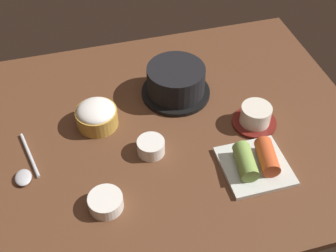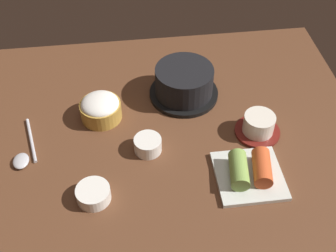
{
  "view_description": "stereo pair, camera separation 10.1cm",
  "coord_description": "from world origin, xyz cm",
  "px_view_note": "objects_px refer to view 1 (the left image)",
  "views": [
    {
      "loc": [
        -16.73,
        -69.87,
        77.88
      ],
      "look_at": [
        2.0,
        -2.0,
        5.0
      ],
      "focal_mm": 46.42,
      "sensor_mm": 36.0,
      "label": 1
    },
    {
      "loc": [
        -6.81,
        -71.85,
        77.88
      ],
      "look_at": [
        2.0,
        -2.0,
        5.0
      ],
      "focal_mm": 46.42,
      "sensor_mm": 36.0,
      "label": 2
    }
  ],
  "objects_px": {
    "stone_pot": "(176,82)",
    "side_bowl_near": "(106,202)",
    "rice_bowl": "(97,115)",
    "spoon": "(25,170)",
    "tea_cup_with_saucer": "(255,116)",
    "kimchi_plate": "(256,162)",
    "banchan_cup_center": "(151,146)"
  },
  "relations": [
    {
      "from": "stone_pot",
      "to": "tea_cup_with_saucer",
      "type": "distance_m",
      "value": 0.22
    },
    {
      "from": "stone_pot",
      "to": "side_bowl_near",
      "type": "distance_m",
      "value": 0.38
    },
    {
      "from": "stone_pot",
      "to": "banchan_cup_center",
      "type": "bearing_deg",
      "value": -121.8
    },
    {
      "from": "kimchi_plate",
      "to": "side_bowl_near",
      "type": "distance_m",
      "value": 0.34
    },
    {
      "from": "tea_cup_with_saucer",
      "to": "spoon",
      "type": "relative_size",
      "value": 0.67
    },
    {
      "from": "banchan_cup_center",
      "to": "side_bowl_near",
      "type": "height_order",
      "value": "banchan_cup_center"
    },
    {
      "from": "kimchi_plate",
      "to": "side_bowl_near",
      "type": "xyz_separation_m",
      "value": [
        -0.34,
        -0.01,
        -0.0
      ]
    },
    {
      "from": "rice_bowl",
      "to": "tea_cup_with_saucer",
      "type": "relative_size",
      "value": 0.93
    },
    {
      "from": "kimchi_plate",
      "to": "side_bowl_near",
      "type": "bearing_deg",
      "value": -177.7
    },
    {
      "from": "tea_cup_with_saucer",
      "to": "spoon",
      "type": "bearing_deg",
      "value": -179.56
    },
    {
      "from": "rice_bowl",
      "to": "side_bowl_near",
      "type": "xyz_separation_m",
      "value": [
        -0.02,
        -0.24,
        -0.01
      ]
    },
    {
      "from": "rice_bowl",
      "to": "banchan_cup_center",
      "type": "distance_m",
      "value": 0.16
    },
    {
      "from": "stone_pot",
      "to": "kimchi_plate",
      "type": "relative_size",
      "value": 1.23
    },
    {
      "from": "spoon",
      "to": "stone_pot",
      "type": "bearing_deg",
      "value": 22.3
    },
    {
      "from": "tea_cup_with_saucer",
      "to": "spoon",
      "type": "xyz_separation_m",
      "value": [
        -0.55,
        -0.0,
        -0.02
      ]
    },
    {
      "from": "side_bowl_near",
      "to": "stone_pot",
      "type": "bearing_deg",
      "value": 51.7
    },
    {
      "from": "kimchi_plate",
      "to": "side_bowl_near",
      "type": "height_order",
      "value": "kimchi_plate"
    },
    {
      "from": "tea_cup_with_saucer",
      "to": "kimchi_plate",
      "type": "bearing_deg",
      "value": -112.79
    },
    {
      "from": "stone_pot",
      "to": "banchan_cup_center",
      "type": "height_order",
      "value": "stone_pot"
    },
    {
      "from": "tea_cup_with_saucer",
      "to": "kimchi_plate",
      "type": "relative_size",
      "value": 0.75
    },
    {
      "from": "rice_bowl",
      "to": "side_bowl_near",
      "type": "height_order",
      "value": "rice_bowl"
    },
    {
      "from": "banchan_cup_center",
      "to": "side_bowl_near",
      "type": "bearing_deg",
      "value": -136.19
    },
    {
      "from": "kimchi_plate",
      "to": "spoon",
      "type": "height_order",
      "value": "kimchi_plate"
    },
    {
      "from": "kimchi_plate",
      "to": "stone_pot",
      "type": "bearing_deg",
      "value": 109.53
    },
    {
      "from": "rice_bowl",
      "to": "spoon",
      "type": "xyz_separation_m",
      "value": [
        -0.18,
        -0.1,
        -0.02
      ]
    },
    {
      "from": "stone_pot",
      "to": "side_bowl_near",
      "type": "height_order",
      "value": "stone_pot"
    },
    {
      "from": "tea_cup_with_saucer",
      "to": "spoon",
      "type": "distance_m",
      "value": 0.55
    },
    {
      "from": "tea_cup_with_saucer",
      "to": "banchan_cup_center",
      "type": "xyz_separation_m",
      "value": [
        -0.26,
        -0.02,
        -0.01
      ]
    },
    {
      "from": "tea_cup_with_saucer",
      "to": "kimchi_plate",
      "type": "xyz_separation_m",
      "value": [
        -0.05,
        -0.13,
        -0.01
      ]
    },
    {
      "from": "rice_bowl",
      "to": "banchan_cup_center",
      "type": "relative_size",
      "value": 1.58
    },
    {
      "from": "stone_pot",
      "to": "rice_bowl",
      "type": "relative_size",
      "value": 1.78
    },
    {
      "from": "rice_bowl",
      "to": "banchan_cup_center",
      "type": "xyz_separation_m",
      "value": [
        0.1,
        -0.12,
        -0.01
      ]
    }
  ]
}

